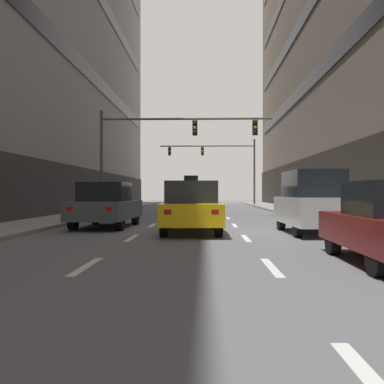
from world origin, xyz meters
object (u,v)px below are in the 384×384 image
object	(u,v)px
car_driving_0	(196,201)
traffic_signal_1	(221,159)
pedestrian_0	(309,198)
pedestrian_1	(299,198)
car_driving_1	(199,198)
car_parked_1	(312,202)
car_driving_3	(106,205)
traffic_signal_0	(164,139)
taxi_driving_2	(191,207)

from	to	relation	value
car_driving_0	traffic_signal_1	world-z (taller)	traffic_signal_1
pedestrian_0	pedestrian_1	size ratio (longest dim) A/B	0.98
car_driving_1	car_parked_1	world-z (taller)	car_parked_1
car_driving_0	pedestrian_0	bearing A→B (deg)	18.99
car_driving_0	pedestrian_1	bearing A→B (deg)	8.12
car_driving_1	car_driving_3	distance (m)	22.71
car_parked_1	pedestrian_0	xyz separation A→B (m)	(2.87, 12.80, -0.00)
pedestrian_0	car_driving_1	bearing A→B (deg)	119.92
car_driving_1	car_parked_1	distance (m)	25.09
car_driving_3	car_parked_1	xyz separation A→B (m)	(7.28, -2.29, 0.17)
car_driving_0	traffic_signal_1	bearing A→B (deg)	83.82
car_driving_3	pedestrian_0	world-z (taller)	car_driving_3
traffic_signal_0	car_driving_1	bearing A→B (deg)	82.64
car_driving_0	traffic_signal_0	size ratio (longest dim) A/B	0.47
traffic_signal_0	car_driving_0	bearing A→B (deg)	-1.39
pedestrian_0	pedestrian_1	xyz separation A→B (m)	(-0.90, -1.51, 0.02)
taxi_driving_2	traffic_signal_1	xyz separation A→B (m)	(2.11, 29.96, 3.91)
traffic_signal_0	traffic_signal_1	distance (m)	19.99
traffic_signal_0	traffic_signal_1	bearing A→B (deg)	78.47
car_driving_1	car_driving_3	bearing A→B (deg)	-98.27
car_parked_1	car_driving_0	bearing A→B (deg)	110.91
traffic_signal_0	pedestrian_1	distance (m)	8.55
car_parked_1	traffic_signal_0	bearing A→B (deg)	119.20
traffic_signal_0	traffic_signal_1	world-z (taller)	traffic_signal_1
pedestrian_1	car_parked_1	bearing A→B (deg)	-99.88
car_driving_3	pedestrian_1	distance (m)	12.90
car_parked_1	traffic_signal_1	world-z (taller)	traffic_signal_1
car_driving_0	car_parked_1	size ratio (longest dim) A/B	1.08
traffic_signal_0	pedestrian_0	xyz separation A→B (m)	(8.73, 2.32, -3.36)
traffic_signal_0	car_parked_1	bearing A→B (deg)	-60.80
car_driving_1	car_parked_1	size ratio (longest dim) A/B	1.08
car_parked_1	pedestrian_0	size ratio (longest dim) A/B	2.79
car_driving_1	pedestrian_1	bearing A→B (deg)	-66.06
car_driving_0	traffic_signal_1	distance (m)	20.13
car_driving_3	taxi_driving_2	bearing A→B (deg)	-33.37
car_driving_0	car_driving_3	size ratio (longest dim) A/B	0.99
car_driving_3	traffic_signal_0	size ratio (longest dim) A/B	0.48
car_driving_0	car_driving_3	world-z (taller)	car_driving_3
traffic_signal_0	traffic_signal_1	size ratio (longest dim) A/B	1.02
pedestrian_0	taxi_driving_2	bearing A→B (deg)	-118.33
taxi_driving_2	car_driving_3	bearing A→B (deg)	146.63
taxi_driving_2	pedestrian_0	world-z (taller)	taxi_driving_2
car_driving_1	taxi_driving_2	size ratio (longest dim) A/B	1.00
car_driving_3	pedestrian_0	size ratio (longest dim) A/B	3.05
traffic_signal_1	pedestrian_0	bearing A→B (deg)	-74.67
taxi_driving_2	pedestrian_1	bearing A→B (deg)	62.03
taxi_driving_2	car_driving_0	bearing A→B (deg)	90.11
traffic_signal_1	car_driving_3	bearing A→B (deg)	-101.04
taxi_driving_2	traffic_signal_1	world-z (taller)	traffic_signal_1
car_driving_0	pedestrian_0	size ratio (longest dim) A/B	3.01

